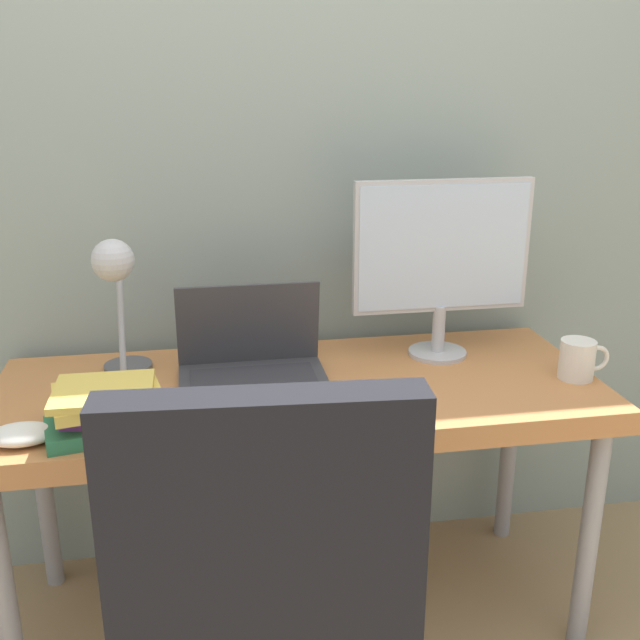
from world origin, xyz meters
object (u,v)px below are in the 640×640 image
desk_lamp (117,286)px  laptop (251,360)px  monitor (442,256)px  book_stack (106,408)px  game_controller (22,434)px  mug (578,359)px  office_chair (266,627)px

desk_lamp → laptop: bearing=0.0°
monitor → book_stack: (-0.88, -0.33, -0.23)m
laptop → book_stack: size_ratio=1.36×
desk_lamp → game_controller: (-0.20, -0.27, -0.25)m
laptop → game_controller: laptop is taller
game_controller → book_stack: bearing=6.5°
desk_lamp → mug: bearing=-7.2°
book_stack → mug: size_ratio=2.04×
book_stack → game_controller: bearing=-173.5°
desk_lamp → mug: 1.19m
office_chair → game_controller: 0.72m
office_chair → mug: bearing=36.3°
office_chair → book_stack: office_chair is taller
monitor → book_stack: 0.97m
mug → game_controller: mug is taller
desk_lamp → monitor: bearing=5.5°
laptop → monitor: size_ratio=0.76×
laptop → mug: size_ratio=2.78×
office_chair → mug: size_ratio=7.89×
monitor → book_stack: bearing=-159.1°
desk_lamp → book_stack: 0.33m
desk_lamp → office_chair: size_ratio=0.36×
desk_lamp → book_stack: desk_lamp is taller
mug → game_controller: size_ratio=0.93×
mug → game_controller: 1.37m
mug → monitor: bearing=143.0°
laptop → monitor: monitor is taller
monitor → desk_lamp: bearing=-174.5°
book_stack → office_chair: bearing=-61.8°
monitor → mug: (0.30, -0.23, -0.24)m
desk_lamp → office_chair: 0.93m
desk_lamp → mug: (1.16, -0.15, -0.22)m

